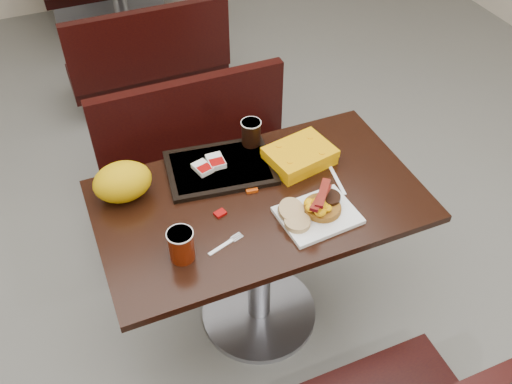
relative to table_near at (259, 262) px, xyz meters
name	(u,v)px	position (x,y,z in m)	size (l,w,h in m)	color
floor	(259,314)	(0.00, 0.00, -0.38)	(6.00, 7.00, 0.01)	slate
table_near	(259,262)	(0.00, 0.00, 0.00)	(1.20, 0.70, 0.75)	black
bench_near_n	(205,163)	(0.00, 0.70, -0.02)	(1.00, 0.46, 0.72)	black
table_far	(120,3)	(0.00, 2.60, 0.00)	(1.20, 0.70, 0.75)	black
bench_far_s	(145,50)	(0.00, 1.90, -0.02)	(1.00, 0.46, 0.72)	black
platter	(318,215)	(0.15, -0.17, 0.38)	(0.27, 0.21, 0.02)	white
pancake_stack	(322,207)	(0.18, -0.16, 0.40)	(0.14, 0.14, 0.03)	#8E5817
sausage_patty	(329,197)	(0.21, -0.14, 0.43)	(0.08, 0.08, 0.01)	black
scrambled_eggs	(319,205)	(0.15, -0.17, 0.44)	(0.09, 0.08, 0.05)	#F3A904
bacon_strips	(321,197)	(0.16, -0.17, 0.48)	(0.16, 0.07, 0.01)	#47050B
muffin_bottom	(297,222)	(0.06, -0.19, 0.40)	(0.09, 0.09, 0.02)	tan
muffin_top	(291,210)	(0.06, -0.13, 0.41)	(0.09, 0.09, 0.02)	tan
coffee_cup_near	(181,245)	(-0.35, -0.16, 0.43)	(0.08, 0.08, 0.12)	maroon
fork	(221,247)	(-0.21, -0.17, 0.38)	(0.14, 0.03, 0.00)	white
knife	(337,180)	(0.31, -0.03, 0.38)	(0.16, 0.01, 0.00)	white
condiment_syrup	(252,189)	(-0.01, 0.05, 0.38)	(0.04, 0.03, 0.01)	#A33107
condiment_ketchup	(220,213)	(-0.16, -0.02, 0.38)	(0.04, 0.03, 0.01)	#8C0504
tray	(220,168)	(-0.08, 0.20, 0.38)	(0.41, 0.29, 0.02)	black
hashbrown_sleeve_left	(203,168)	(-0.15, 0.21, 0.40)	(0.06, 0.08, 0.02)	silver
hashbrown_sleeve_right	(216,161)	(-0.09, 0.22, 0.41)	(0.06, 0.08, 0.02)	silver
coffee_cup_far	(251,133)	(0.08, 0.29, 0.45)	(0.08, 0.08, 0.11)	black
clamshell	(300,156)	(0.22, 0.12, 0.41)	(0.25, 0.19, 0.07)	#E79703
paper_bag	(122,182)	(-0.46, 0.20, 0.45)	(0.21, 0.16, 0.15)	#D29C07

